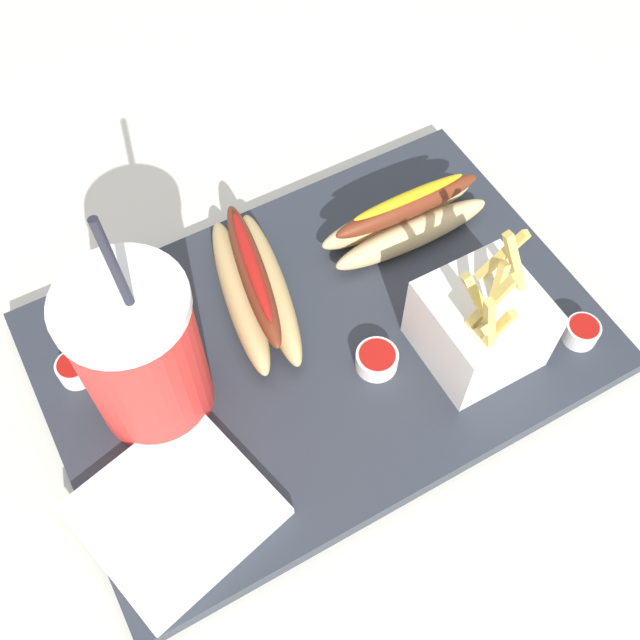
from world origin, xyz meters
name	(u,v)px	position (x,y,z in m)	size (l,w,h in m)	color
ground_plane	(320,353)	(0.00, 0.00, -0.01)	(2.40, 2.40, 0.02)	silver
food_tray	(320,342)	(0.00, 0.00, 0.01)	(0.49, 0.33, 0.02)	#2D333D
soda_cup	(140,354)	(-0.15, 0.02, 0.10)	(0.10, 0.10, 0.24)	red
fries_basket	(480,324)	(0.12, -0.08, 0.06)	(0.09, 0.09, 0.15)	white
hot_dog_1	(255,286)	(-0.03, 0.06, 0.04)	(0.09, 0.19, 0.06)	#DBB775
hot_dog_2	(406,219)	(0.13, 0.06, 0.04)	(0.17, 0.06, 0.06)	#E5C689
ketchup_cup_1	(582,331)	(0.21, -0.12, 0.03)	(0.03, 0.03, 0.02)	white
ketchup_cup_2	(377,359)	(0.03, -0.05, 0.03)	(0.04, 0.04, 0.02)	white
ketchup_cup_3	(75,369)	(-0.21, 0.07, 0.03)	(0.03, 0.03, 0.02)	white
napkin_stack	(175,510)	(-0.18, -0.09, 0.03)	(0.14, 0.13, 0.01)	white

